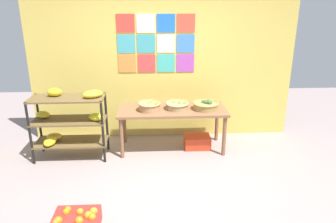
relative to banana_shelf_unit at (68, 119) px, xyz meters
name	(u,v)px	position (x,y,z in m)	size (l,w,h in m)	color
ground	(169,195)	(1.45, -1.13, -0.62)	(9.77, 9.77, 0.00)	gray
back_wall_with_art	(163,63)	(1.44, 0.79, 0.69)	(4.43, 0.07, 2.60)	#D8BD51
banana_shelf_unit	(68,119)	(0.00, 0.00, 0.00)	(1.10, 0.50, 1.08)	black
display_table	(172,113)	(1.57, 0.20, -0.01)	(1.69, 0.69, 0.68)	brown
fruit_basket_right	(150,106)	(1.22, 0.15, 0.14)	(0.35, 0.35, 0.15)	#AE7F52
fruit_basket_left	(206,105)	(2.09, 0.15, 0.13)	(0.40, 0.40, 0.17)	#9D7F45
fruit_basket_back_right	(177,105)	(1.65, 0.20, 0.12)	(0.37, 0.37, 0.13)	#A38859
produce_crate_under_table	(197,142)	(1.99, 0.21, -0.52)	(0.42, 0.31, 0.20)	red
orange_crate_foreground	(77,222)	(0.44, -1.71, -0.52)	(0.47, 0.37, 0.24)	red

